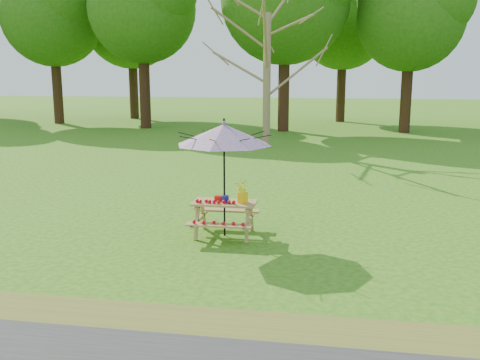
# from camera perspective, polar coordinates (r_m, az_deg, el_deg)

# --- Properties ---
(picnic_table) EXTENTS (1.20, 1.32, 0.67)m
(picnic_table) POSITION_cam_1_polar(r_m,az_deg,el_deg) (10.24, -1.66, -4.20)
(picnic_table) COLOR #A4864A
(picnic_table) RESTS_ON ground
(patio_umbrella) EXTENTS (1.95, 1.95, 2.25)m
(patio_umbrella) POSITION_cam_1_polar(r_m,az_deg,el_deg) (9.93, -1.71, 4.86)
(patio_umbrella) COLOR black
(patio_umbrella) RESTS_ON ground
(produce_bins) EXTENTS (0.29, 0.32, 0.13)m
(produce_bins) POSITION_cam_1_polar(r_m,az_deg,el_deg) (10.19, -1.86, -1.98)
(produce_bins) COLOR red
(produce_bins) RESTS_ON picnic_table
(tomatoes_row) EXTENTS (0.77, 0.13, 0.07)m
(tomatoes_row) POSITION_cam_1_polar(r_m,az_deg,el_deg) (10.01, -2.71, -2.33)
(tomatoes_row) COLOR red
(tomatoes_row) RESTS_ON picnic_table
(flower_bucket) EXTENTS (0.31, 0.27, 0.45)m
(flower_bucket) POSITION_cam_1_polar(r_m,az_deg,el_deg) (10.03, 0.28, -1.09)
(flower_bucket) COLOR yellow
(flower_bucket) RESTS_ON picnic_table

